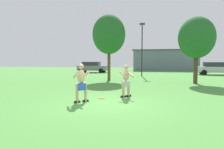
{
  "coord_description": "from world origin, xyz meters",
  "views": [
    {
      "loc": [
        1.82,
        -8.24,
        1.86
      ],
      "look_at": [
        -0.26,
        2.61,
        1.06
      ],
      "focal_mm": 32.34,
      "sensor_mm": 36.0,
      "label": 1
    }
  ],
  "objects": [
    {
      "name": "player_with_cap",
      "position": [
        -1.15,
        0.09,
        0.93
      ],
      "size": [
        0.79,
        0.77,
        1.7
      ],
      "color": "black",
      "rests_on": "ground_plane"
    },
    {
      "name": "tree_right_field",
      "position": [
        5.28,
        8.44,
        3.56
      ],
      "size": [
        2.78,
        2.78,
        5.18
      ],
      "color": "#4C3823",
      "rests_on": "ground_plane"
    },
    {
      "name": "outbuilding_behind_lot",
      "position": [
        4.28,
        29.56,
        1.83
      ],
      "size": [
        11.22,
        6.34,
        3.66
      ],
      "color": "slate",
      "rests_on": "ground_plane"
    },
    {
      "name": "frisbee",
      "position": [
        -0.49,
        1.13,
        0.01
      ],
      "size": [
        0.29,
        0.29,
        0.03
      ],
      "primitive_type": "cylinder",
      "color": "orange",
      "rests_on": "ground_plane"
    },
    {
      "name": "ground_plane",
      "position": [
        0.0,
        0.0,
        0.0
      ],
      "size": [
        80.0,
        80.0,
        0.0
      ],
      "primitive_type": "plane",
      "color": "#4C8E3D"
    },
    {
      "name": "car_gray_near_post",
      "position": [
        -6.67,
        20.5,
        0.82
      ],
      "size": [
        4.33,
        2.08,
        1.58
      ],
      "color": "slate",
      "rests_on": "ground_plane"
    },
    {
      "name": "player_in_gray",
      "position": [
        0.62,
        1.7,
        0.84
      ],
      "size": [
        0.75,
        0.74,
        1.61
      ],
      "color": "black",
      "rests_on": "ground_plane"
    },
    {
      "name": "car_silver_mid_lot",
      "position": [
        9.77,
        18.82,
        0.82
      ],
      "size": [
        4.41,
        2.26,
        1.58
      ],
      "color": "silver",
      "rests_on": "ground_plane"
    },
    {
      "name": "lamp_post",
      "position": [
        0.83,
        15.03,
        3.66
      ],
      "size": [
        0.6,
        0.24,
        6.0
      ],
      "color": "black",
      "rests_on": "ground_plane"
    },
    {
      "name": "tree_left_field",
      "position": [
        -1.86,
        9.5,
        4.1
      ],
      "size": [
        2.93,
        2.93,
        5.86
      ],
      "color": "brown",
      "rests_on": "ground_plane"
    }
  ]
}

